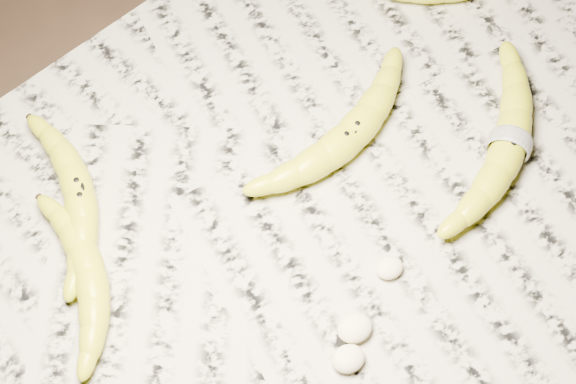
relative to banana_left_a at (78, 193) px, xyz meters
name	(u,v)px	position (x,y,z in m)	size (l,w,h in m)	color
ground	(312,205)	(0.22, -0.10, -0.02)	(3.00, 3.00, 0.00)	black
newspaper_patch	(341,186)	(0.26, -0.09, -0.02)	(0.90, 0.70, 0.01)	#ABA593
banana_left_a	(78,193)	(0.00, 0.00, 0.00)	(0.19, 0.05, 0.03)	gold
banana_left_b	(89,273)	(-0.02, -0.09, 0.00)	(0.17, 0.05, 0.03)	gold
banana_center	(349,135)	(0.28, -0.05, 0.00)	(0.21, 0.06, 0.04)	gold
banana_taped	(510,143)	(0.44, -0.13, 0.00)	(0.23, 0.06, 0.04)	gold
measuring_tape	(510,143)	(0.44, -0.13, 0.00)	(0.05, 0.05, 0.00)	white
flesh_chunk_a	(348,357)	(0.18, -0.27, -0.01)	(0.03, 0.03, 0.02)	beige
flesh_chunk_b	(355,327)	(0.20, -0.24, -0.01)	(0.04, 0.03, 0.02)	beige
flesh_chunk_c	(390,266)	(0.26, -0.20, -0.01)	(0.03, 0.02, 0.02)	beige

